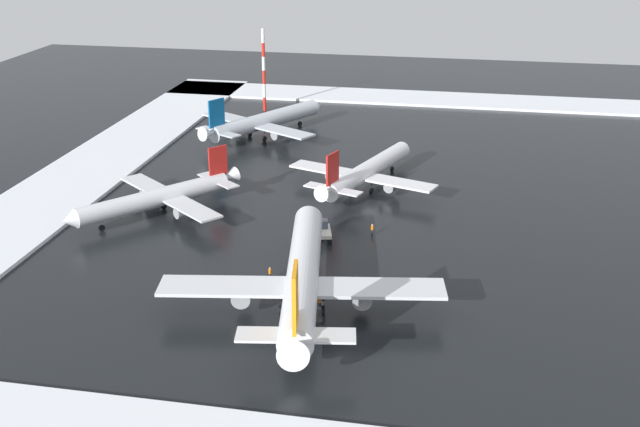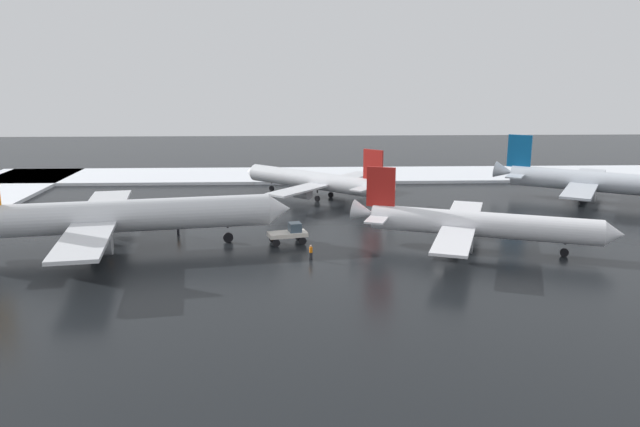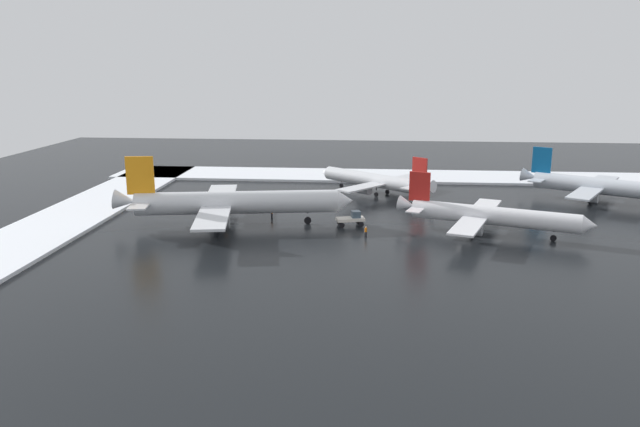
{
  "view_description": "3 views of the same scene",
  "coord_description": "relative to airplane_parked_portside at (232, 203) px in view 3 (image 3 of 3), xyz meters",
  "views": [
    {
      "loc": [
        119.74,
        14.8,
        45.0
      ],
      "look_at": [
        15.6,
        -5.38,
        2.72
      ],
      "focal_mm": 45.0,
      "sensor_mm": 36.0,
      "label": 1
    },
    {
      "loc": [
        16.98,
        67.81,
        21.06
      ],
      "look_at": [
        14.55,
        -0.54,
        4.61
      ],
      "focal_mm": 35.0,
      "sensor_mm": 36.0,
      "label": 2
    },
    {
      "loc": [
        14.67,
        95.7,
        26.58
      ],
      "look_at": [
        23.33,
        -4.0,
        2.11
      ],
      "focal_mm": 35.0,
      "sensor_mm": 36.0,
      "label": 3
    }
  ],
  "objects": [
    {
      "name": "ground_plane",
      "position": [
        -37.95,
        3.1,
        -3.88
      ],
      "size": [
        240.0,
        240.0,
        0.0
      ],
      "primitive_type": "plane",
      "color": "black"
    },
    {
      "name": "ground_crew_near_tug",
      "position": [
        -22.3,
        5.28,
        -2.91
      ],
      "size": [
        0.36,
        0.36,
        1.71
      ],
      "rotation": [
        0.0,
        0.0,
        5.06
      ],
      "color": "black",
      "rests_on": "ground_plane"
    },
    {
      "name": "snow_bank_right",
      "position": [
        29.05,
        3.1,
        -3.61
      ],
      "size": [
        14.0,
        116.0,
        0.55
      ],
      "primitive_type": "cube",
      "color": "white",
      "rests_on": "ground_plane"
    },
    {
      "name": "snow_bank_far",
      "position": [
        -37.95,
        -46.9,
        -3.61
      ],
      "size": [
        152.0,
        16.0,
        0.55
      ],
      "primitive_type": "cube",
      "color": "white",
      "rests_on": "ground_plane"
    },
    {
      "name": "airplane_foreground_jet",
      "position": [
        -23.71,
        -27.21,
        -1.0
      ],
      "size": [
        24.42,
        22.15,
        8.73
      ],
      "rotation": [
        0.0,
        0.0,
        5.6
      ],
      "color": "silver",
      "rests_on": "ground_plane"
    },
    {
      "name": "airplane_distant_tail",
      "position": [
        -41.52,
        1.77,
        -0.86
      ],
      "size": [
        29.77,
        25.14,
        9.13
      ],
      "rotation": [
        0.0,
        0.0,
        2.8
      ],
      "color": "white",
      "rests_on": "ground_plane"
    },
    {
      "name": "ground_crew_mid_apron",
      "position": [
        0.55,
        2.1,
        -2.91
      ],
      "size": [
        0.36,
        0.36,
        1.71
      ],
      "rotation": [
        0.0,
        0.0,
        0.29
      ],
      "color": "black",
      "rests_on": "ground_plane"
    },
    {
      "name": "ground_crew_beside_wing",
      "position": [
        -5.78,
        -5.45,
        -2.91
      ],
      "size": [
        0.36,
        0.36,
        1.71
      ],
      "rotation": [
        0.0,
        0.0,
        1.1
      ],
      "color": "black",
      "rests_on": "ground_plane"
    },
    {
      "name": "airplane_parked_portside",
      "position": [
        0.0,
        0.0,
        0.0
      ],
      "size": [
        39.44,
        32.92,
        11.74
      ],
      "rotation": [
        0.0,
        0.0,
        3.31
      ],
      "color": "silver",
      "rests_on": "ground_plane"
    },
    {
      "name": "pushback_tug",
      "position": [
        -19.87,
        -1.4,
        -2.6
      ],
      "size": [
        5.0,
        3.28,
        2.5
      ],
      "rotation": [
        0.0,
        0.0,
        3.39
      ],
      "color": "silver",
      "rests_on": "ground_plane"
    },
    {
      "name": "airplane_parked_starboard",
      "position": [
        -67.56,
        -22.42,
        -0.61
      ],
      "size": [
        30.21,
        25.83,
        9.9
      ],
      "rotation": [
        0.0,
        0.0,
        2.62
      ],
      "color": "silver",
      "rests_on": "ground_plane"
    }
  ]
}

